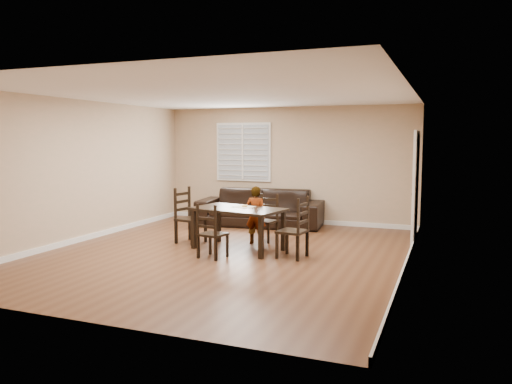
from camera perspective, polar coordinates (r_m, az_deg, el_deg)
ground at (r=8.66m, az=-3.58°, el=-6.99°), size 7.00×7.00×0.00m
room at (r=8.59m, az=-2.95°, el=5.07°), size 6.04×7.04×2.72m
dining_table at (r=8.81m, az=-2.07°, el=-2.41°), size 1.74×1.20×0.74m
chair_near at (r=9.68m, az=1.35°, el=-3.13°), size 0.47×0.45×0.90m
chair_far at (r=8.19m, az=-5.41°, el=-4.81°), size 0.47×0.45×0.91m
chair_left at (r=9.58m, az=-8.06°, el=-2.88°), size 0.52×0.54×1.05m
chair_right at (r=8.22m, az=4.94°, el=-4.42°), size 0.48×0.51×1.02m
child at (r=9.30m, az=-0.02°, el=-2.66°), size 0.40×0.27×1.09m
napkin at (r=8.94m, az=-1.41°, el=-1.70°), size 0.41×0.41×0.00m
donut at (r=8.93m, az=-1.30°, el=-1.57°), size 0.10×0.10×0.04m
sofa at (r=11.33m, az=0.44°, el=-1.80°), size 2.89×1.35×0.82m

